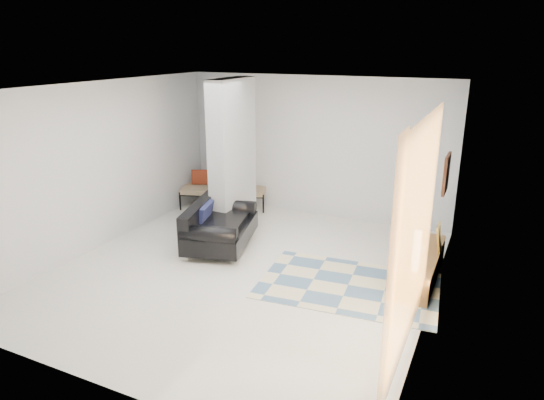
% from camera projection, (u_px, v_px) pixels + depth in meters
% --- Properties ---
extents(floor, '(6.00, 6.00, 0.00)m').
position_uv_depth(floor, '(245.00, 270.00, 7.56)').
color(floor, silver).
rests_on(floor, ground).
extents(ceiling, '(6.00, 6.00, 0.00)m').
position_uv_depth(ceiling, '(242.00, 87.00, 6.70)').
color(ceiling, white).
rests_on(ceiling, wall_back).
extents(wall_back, '(6.00, 0.00, 6.00)m').
position_uv_depth(wall_back, '(315.00, 147.00, 9.71)').
color(wall_back, silver).
rests_on(wall_back, ground).
extents(wall_front, '(6.00, 0.00, 6.00)m').
position_uv_depth(wall_front, '(91.00, 264.00, 4.55)').
color(wall_front, silver).
rests_on(wall_front, ground).
extents(wall_left, '(0.00, 6.00, 6.00)m').
position_uv_depth(wall_left, '(102.00, 165.00, 8.25)').
color(wall_left, silver).
rests_on(wall_left, ground).
extents(wall_right, '(0.00, 6.00, 6.00)m').
position_uv_depth(wall_right, '(438.00, 210.00, 6.01)').
color(wall_right, silver).
rests_on(wall_right, ground).
extents(partition_column, '(0.35, 1.20, 2.80)m').
position_uv_depth(partition_column, '(233.00, 156.00, 8.95)').
color(partition_column, '#A3A7AA').
rests_on(partition_column, floor).
extents(hallway_door, '(0.85, 0.06, 2.04)m').
position_uv_depth(hallway_door, '(224.00, 156.00, 10.65)').
color(hallway_door, white).
rests_on(hallway_door, floor).
extents(curtain, '(0.00, 2.55, 2.55)m').
position_uv_depth(curtain, '(416.00, 237.00, 5.04)').
color(curtain, gold).
rests_on(curtain, wall_right).
extents(wall_art, '(0.04, 0.45, 0.55)m').
position_uv_depth(wall_art, '(446.00, 174.00, 6.72)').
color(wall_art, '#371A0F').
rests_on(wall_art, wall_right).
extents(media_console, '(0.45, 1.80, 0.80)m').
position_uv_depth(media_console, '(422.00, 266.00, 7.25)').
color(media_console, brown).
rests_on(media_console, floor).
extents(loveseat, '(1.35, 1.83, 0.76)m').
position_uv_depth(loveseat, '(217.00, 227.00, 8.39)').
color(loveseat, silver).
rests_on(loveseat, floor).
extents(daybed, '(1.95, 1.32, 0.77)m').
position_uv_depth(daybed, '(223.00, 187.00, 10.47)').
color(daybed, black).
rests_on(daybed, floor).
extents(area_rug, '(2.68, 1.91, 0.01)m').
position_uv_depth(area_rug, '(348.00, 285.00, 7.08)').
color(area_rug, beige).
rests_on(area_rug, floor).
extents(cylinder_lamp, '(0.11, 0.11, 0.58)m').
position_uv_depth(cylinder_lamp, '(416.00, 251.00, 6.58)').
color(cylinder_lamp, white).
rests_on(cylinder_lamp, media_console).
extents(bronze_figurine, '(0.12, 0.12, 0.22)m').
position_uv_depth(bronze_figurine, '(425.00, 235.00, 7.58)').
color(bronze_figurine, black).
rests_on(bronze_figurine, media_console).
extents(vase, '(0.22, 0.22, 0.21)m').
position_uv_depth(vase, '(420.00, 248.00, 7.14)').
color(vase, silver).
rests_on(vase, media_console).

